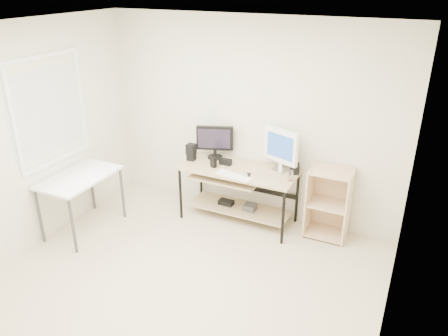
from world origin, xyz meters
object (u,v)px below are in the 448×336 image
Objects in this scene: desk at (237,183)px; side_table at (80,182)px; audio_controller at (213,162)px; white_imac at (281,147)px; black_monitor at (215,140)px; shelf_unit at (329,202)px.

side_table is (-1.65, -1.06, 0.13)m from desk.
side_table is 6.41× the size of audio_controller.
audio_controller reaches higher than side_table.
white_imac reaches higher than audio_controller.
side_table is at bearing -121.96° from audio_controller.
side_table is 1.83× the size of white_imac.
desk is at bearing 42.81° from audio_controller.
black_monitor is 0.36m from audio_controller.
desk is 1.67× the size of shelf_unit.
audio_controller is (0.12, -0.28, -0.18)m from black_monitor.
audio_controller is at bearing -160.25° from desk.
shelf_unit is at bearing 33.26° from audio_controller.
white_imac is at bearing 18.29° from desk.
audio_controller is (-0.80, -0.27, -0.24)m from white_imac.
black_monitor is at bearing 179.30° from shelf_unit.
shelf_unit is at bearing 20.86° from white_imac.
black_monitor is at bearing -159.14° from white_imac.
desk is at bearing 32.65° from side_table.
side_table is at bearing -128.85° from white_imac.
white_imac reaches higher than desk.
shelf_unit is 5.77× the size of audio_controller.
black_monitor is (1.25, 1.24, 0.34)m from side_table.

